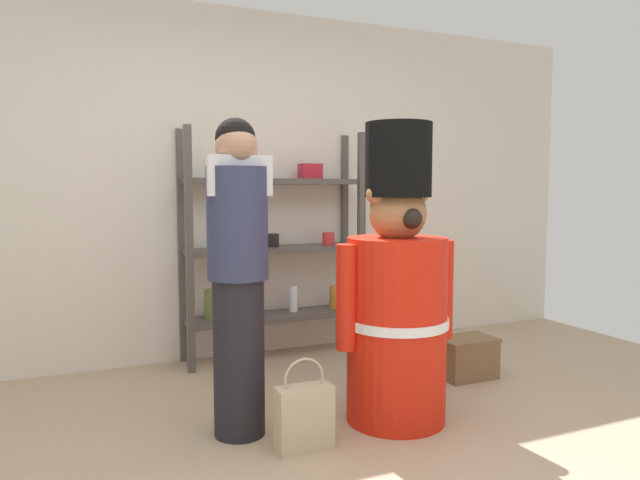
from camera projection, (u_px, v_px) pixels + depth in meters
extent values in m
cube|color=silver|center=(220.00, 185.00, 4.37)|extent=(6.40, 0.12, 2.60)
cube|color=#4C4742|center=(189.00, 251.00, 3.95)|extent=(0.05, 0.05, 1.69)
cube|color=#4C4742|center=(361.00, 243.00, 4.47)|extent=(0.05, 0.05, 1.69)
cube|color=#4C4742|center=(181.00, 247.00, 4.22)|extent=(0.05, 0.05, 1.69)
cube|color=#4C4742|center=(344.00, 240.00, 4.75)|extent=(0.05, 0.05, 1.69)
cube|color=#4C4742|center=(274.00, 316.00, 4.39)|extent=(1.32, 0.30, 0.04)
cube|color=#4C4742|center=(274.00, 250.00, 4.35)|extent=(1.32, 0.30, 0.04)
cube|color=#4C4742|center=(273.00, 181.00, 4.31)|extent=(1.32, 0.30, 0.04)
cylinder|color=green|center=(217.00, 244.00, 4.15)|extent=(0.07, 0.07, 0.08)
cylinder|color=black|center=(273.00, 240.00, 4.36)|extent=(0.09, 0.09, 0.10)
cylinder|color=red|center=(328.00, 239.00, 4.50)|extent=(0.10, 0.10, 0.10)
cylinder|color=#596B33|center=(209.00, 305.00, 4.18)|extent=(0.08, 0.08, 0.22)
cylinder|color=navy|center=(254.00, 302.00, 4.29)|extent=(0.07, 0.07, 0.21)
cylinder|color=silver|center=(293.00, 298.00, 4.47)|extent=(0.07, 0.07, 0.20)
cylinder|color=#B27226|center=(334.00, 297.00, 4.58)|extent=(0.07, 0.07, 0.18)
cube|color=gold|center=(234.00, 169.00, 4.18)|extent=(0.13, 0.10, 0.13)
cube|color=#B21E2D|center=(310.00, 171.00, 4.42)|extent=(0.16, 0.13, 0.12)
cylinder|color=red|center=(396.00, 330.00, 3.15)|extent=(0.54, 0.54, 1.01)
cylinder|color=white|center=(396.00, 321.00, 3.15)|extent=(0.56, 0.56, 0.05)
sphere|color=#9C6941|center=(398.00, 213.00, 3.10)|extent=(0.31, 0.31, 0.31)
sphere|color=#9C6941|center=(376.00, 194.00, 3.04)|extent=(0.11, 0.11, 0.11)
sphere|color=#9C6941|center=(419.00, 194.00, 3.14)|extent=(0.11, 0.11, 0.11)
cylinder|color=black|center=(398.00, 160.00, 3.07)|extent=(0.35, 0.35, 0.39)
cylinder|color=red|center=(346.00, 297.00, 3.01)|extent=(0.11, 0.11, 0.55)
cylinder|color=red|center=(443.00, 289.00, 3.26)|extent=(0.11, 0.11, 0.55)
sphere|color=black|center=(412.00, 219.00, 2.97)|extent=(0.11, 0.11, 0.11)
cylinder|color=black|center=(239.00, 357.00, 2.97)|extent=(0.26, 0.26, 0.81)
cylinder|color=#2D3351|center=(237.00, 223.00, 2.91)|extent=(0.31, 0.31, 0.56)
sphere|color=#A37556|center=(236.00, 147.00, 2.88)|extent=(0.21, 0.21, 0.21)
cube|color=silver|center=(240.00, 175.00, 2.83)|extent=(0.32, 0.04, 0.20)
sphere|color=black|center=(235.00, 138.00, 2.89)|extent=(0.20, 0.20, 0.20)
cube|color=#C1AD89|center=(304.00, 418.00, 2.82)|extent=(0.28, 0.12, 0.31)
torus|color=#C1AD89|center=(304.00, 379.00, 2.80)|extent=(0.21, 0.01, 0.21)
cube|color=brown|center=(466.00, 359.00, 3.90)|extent=(0.36, 0.25, 0.25)
cube|color=brown|center=(467.00, 339.00, 3.89)|extent=(0.38, 0.26, 0.02)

